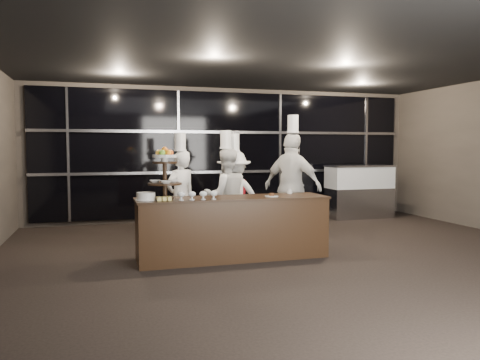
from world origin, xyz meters
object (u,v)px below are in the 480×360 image
object	(u,v)px
buffet_counter	(233,228)
chef_c	(234,196)
chef_b	(226,196)
display_stand	(165,170)
chef_d	(292,186)
layer_cake	(146,196)
chef_a	(181,196)
display_case	(359,189)

from	to	relation	value
buffet_counter	chef_c	size ratio (longest dim) A/B	1.50
chef_b	chef_c	bearing A→B (deg)	44.77
buffet_counter	display_stand	bearing A→B (deg)	-179.99
chef_d	layer_cake	bearing A→B (deg)	-158.80
chef_a	chef_d	size ratio (longest dim) A/B	0.86
buffet_counter	chef_c	bearing A→B (deg)	73.45
chef_b	chef_d	xyz separation A→B (m)	(1.19, -0.07, 0.14)
buffet_counter	chef_c	xyz separation A→B (m)	(0.37, 1.24, 0.34)
display_case	display_stand	bearing A→B (deg)	-148.24
chef_c	chef_d	world-z (taller)	chef_d
layer_cake	chef_d	bearing A→B (deg)	21.20
chef_a	chef_d	world-z (taller)	chef_d
display_case	chef_c	world-z (taller)	chef_c
layer_cake	chef_c	size ratio (longest dim) A/B	0.16
layer_cake	display_stand	bearing A→B (deg)	10.43
display_stand	display_case	world-z (taller)	display_stand
buffet_counter	chef_a	xyz separation A→B (m)	(-0.57, 1.24, 0.37)
chef_d	chef_b	bearing A→B (deg)	176.43
buffet_counter	display_case	xyz separation A→B (m)	(3.95, 3.07, 0.22)
buffet_counter	layer_cake	xyz separation A→B (m)	(-1.27, -0.05, 0.51)
chef_c	chef_d	distance (m)	1.05
buffet_counter	layer_cake	distance (m)	1.37
display_case	chef_c	size ratio (longest dim) A/B	0.81
chef_c	display_stand	bearing A→B (deg)	-137.82
chef_b	chef_a	bearing A→B (deg)	165.88
layer_cake	chef_b	distance (m)	1.82
display_stand	chef_a	size ratio (longest dim) A/B	0.39
buffet_counter	layer_cake	size ratio (longest dim) A/B	9.47
chef_b	layer_cake	bearing A→B (deg)	-142.79
chef_d	buffet_counter	bearing A→B (deg)	-144.54
display_case	chef_a	world-z (taller)	chef_a
buffet_counter	chef_b	distance (m)	1.12
layer_cake	chef_a	distance (m)	1.47
layer_cake	display_case	distance (m)	6.09
layer_cake	chef_a	world-z (taller)	chef_a
chef_a	chef_b	size ratio (longest dim) A/B	0.98
chef_b	chef_d	world-z (taller)	chef_d
chef_c	chef_d	size ratio (longest dim) A/B	0.85
chef_a	chef_b	xyz separation A→B (m)	(0.75, -0.19, 0.00)
display_stand	chef_a	xyz separation A→B (m)	(0.43, 1.24, -0.51)
chef_a	chef_c	distance (m)	0.94
layer_cake	buffet_counter	bearing A→B (deg)	2.25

